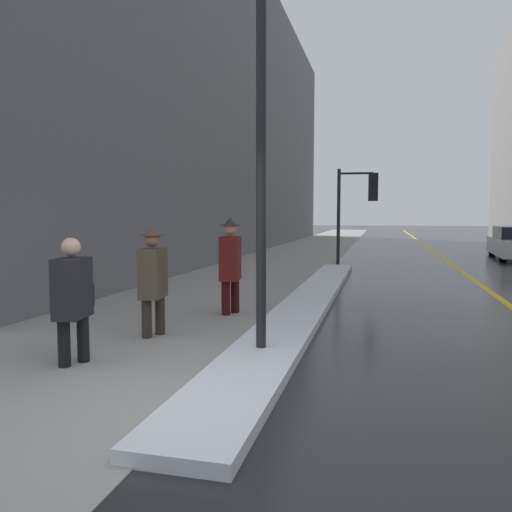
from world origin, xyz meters
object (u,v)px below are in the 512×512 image
lamp_post (261,103)px  pedestrian_in_fedora (153,277)px  traffic_light_near (361,197)px  pedestrian_with_shoulder_bag (73,295)px  pedestrian_trailing (230,261)px

lamp_post → pedestrian_in_fedora: lamp_post is taller
lamp_post → traffic_light_near: size_ratio=1.57×
lamp_post → pedestrian_in_fedora: 2.84m
lamp_post → pedestrian_with_shoulder_bag: (-2.01, -0.83, -2.22)m
traffic_light_near → lamp_post: bearing=-98.3°
pedestrian_with_shoulder_bag → lamp_post: bearing=105.7°
pedestrian_in_fedora → pedestrian_trailing: pedestrian_trailing is taller
pedestrian_with_shoulder_bag → pedestrian_in_fedora: 1.48m
pedestrian_with_shoulder_bag → pedestrian_trailing: (0.88, 3.24, 0.11)m
lamp_post → pedestrian_with_shoulder_bag: lamp_post is taller
pedestrian_with_shoulder_bag → pedestrian_trailing: size_ratio=0.87×
traffic_light_near → pedestrian_trailing: bearing=-106.8°
lamp_post → traffic_light_near: 11.01m
traffic_light_near → pedestrian_in_fedora: 10.72m
lamp_post → pedestrian_trailing: 3.40m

